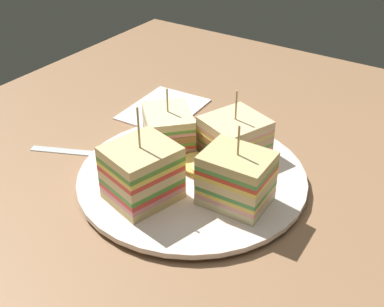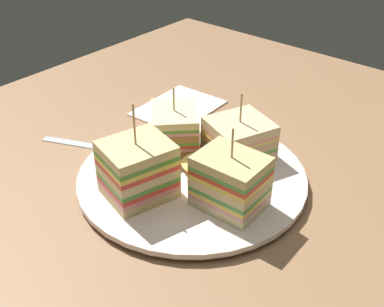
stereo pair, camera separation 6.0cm
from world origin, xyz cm
name	(u,v)px [view 1 (the left image)]	position (x,y,z in cm)	size (l,w,h in cm)	color
ground_plane	(192,187)	(0.00, 0.00, -0.90)	(98.95, 86.88, 1.80)	#9A6F4C
plate	(192,177)	(0.00, 0.00, 0.76)	(28.53, 28.53, 1.25)	white
sandwich_wedge_0	(142,173)	(7.09, -2.09, 4.67)	(9.02, 8.38, 11.85)	#DDBE7B
sandwich_wedge_1	(236,179)	(1.88, 7.15, 4.45)	(6.12, 7.74, 10.05)	beige
sandwich_wedge_2	(234,136)	(-7.14, 1.86, 3.74)	(9.55, 9.26, 9.01)	beige
sandwich_wedge_3	(168,129)	(-3.81, -6.33, 3.83)	(9.50, 9.52, 8.45)	beige
chip_pile	(202,166)	(-1.11, 0.73, 2.06)	(5.33, 6.22, 1.58)	#E6D684
spoon	(105,153)	(1.43, -13.20, 0.39)	(7.57, 13.97, 1.00)	silver
napkin	(164,108)	(-13.62, -14.45, 0.25)	(13.18, 10.07, 0.50)	white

